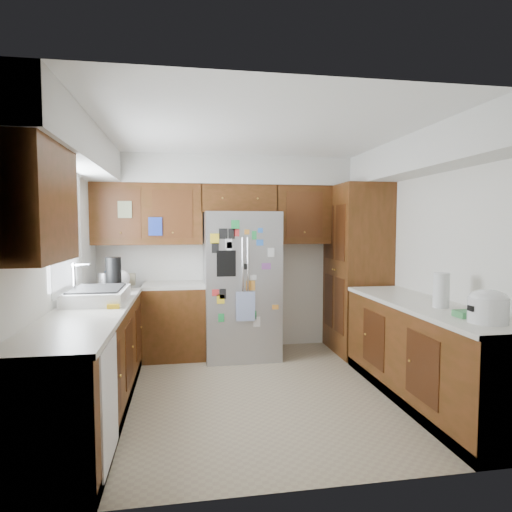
# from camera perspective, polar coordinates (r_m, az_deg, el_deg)

# --- Properties ---
(floor) EXTENTS (3.60, 3.60, 0.00)m
(floor) POSITION_cam_1_polar(r_m,az_deg,el_deg) (4.41, 0.17, -17.64)
(floor) COLOR tan
(floor) RESTS_ON ground
(room_shell) EXTENTS (3.64, 3.24, 2.52)m
(room_shell) POSITION_cam_1_polar(r_m,az_deg,el_deg) (4.45, -1.97, 6.50)
(room_shell) COLOR white
(room_shell) RESTS_ON ground
(left_counter_run) EXTENTS (1.36, 3.20, 0.92)m
(left_counter_run) POSITION_cam_1_polar(r_m,az_deg,el_deg) (4.30, -18.53, -12.42)
(left_counter_run) COLOR #43280C
(left_counter_run) RESTS_ON ground
(right_counter_run) EXTENTS (0.63, 2.25, 0.92)m
(right_counter_run) POSITION_cam_1_polar(r_m,az_deg,el_deg) (4.36, 21.64, -12.36)
(right_counter_run) COLOR #43280C
(right_counter_run) RESTS_ON ground
(pantry) EXTENTS (0.60, 0.90, 2.15)m
(pantry) POSITION_cam_1_polar(r_m,az_deg,el_deg) (5.67, 13.28, -1.71)
(pantry) COLOR #43280C
(pantry) RESTS_ON ground
(fridge) EXTENTS (0.90, 0.79, 1.80)m
(fridge) POSITION_cam_1_polar(r_m,az_deg,el_deg) (5.34, -2.01, -3.83)
(fridge) COLOR #A0A0A5
(fridge) RESTS_ON ground
(bridge_cabinet) EXTENTS (0.96, 0.34, 0.35)m
(bridge_cabinet) POSITION_cam_1_polar(r_m,az_deg,el_deg) (5.53, -2.35, 7.59)
(bridge_cabinet) COLOR #43280C
(bridge_cabinet) RESTS_ON fridge
(fridge_top_items) EXTENTS (0.90, 0.33, 0.25)m
(fridge_top_items) POSITION_cam_1_polar(r_m,az_deg,el_deg) (5.54, -2.68, 10.58)
(fridge_top_items) COLOR #122ABD
(fridge_top_items) RESTS_ON bridge_cabinet
(sink_assembly) EXTENTS (0.52, 0.74, 0.37)m
(sink_assembly) POSITION_cam_1_polar(r_m,az_deg,el_deg) (4.27, -20.39, -4.89)
(sink_assembly) COLOR white
(sink_assembly) RESTS_ON left_counter_run
(left_counter_clutter) EXTENTS (0.34, 0.88, 0.38)m
(left_counter_clutter) POSITION_cam_1_polar(r_m,az_deg,el_deg) (5.01, -18.26, -2.83)
(left_counter_clutter) COLOR black
(left_counter_clutter) RESTS_ON left_counter_run
(rice_cooker) EXTENTS (0.29, 0.28, 0.25)m
(rice_cooker) POSITION_cam_1_polar(r_m,az_deg,el_deg) (3.58, 28.54, -5.82)
(rice_cooker) COLOR white
(rice_cooker) RESTS_ON right_counter_run
(paper_towel) EXTENTS (0.14, 0.14, 0.30)m
(paper_towel) POSITION_cam_1_polar(r_m,az_deg,el_deg) (4.06, 23.47, -4.20)
(paper_towel) COLOR white
(paper_towel) RESTS_ON right_counter_run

